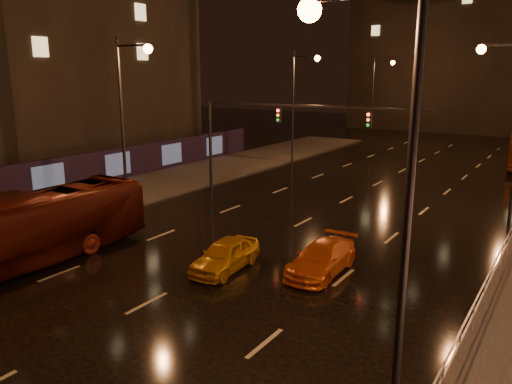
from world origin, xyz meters
TOP-DOWN VIEW (x-y plane):
  - ground at (0.00, 20.00)m, footprint 140.00×140.00m
  - sidewalk_left at (-13.50, 15.00)m, footprint 7.00×70.00m
  - hoarding_left at (-17.20, 12.00)m, footprint 0.30×46.00m
  - traffic_signal at (-5.06, 20.00)m, footprint 15.31×0.32m
  - streetlight_right at (8.92, 2.00)m, footprint 2.64×0.50m
  - bus_red at (-6.91, 4.04)m, footprint 2.82×11.28m
  - taxi_near at (0.50, 8.06)m, footprint 1.87×3.98m
  - taxi_far at (4.00, 10.00)m, footprint 1.88×4.38m

SIDE VIEW (x-z plane):
  - ground at x=0.00m, z-range 0.00..0.00m
  - sidewalk_left at x=-13.50m, z-range 0.00..0.15m
  - taxi_far at x=4.00m, z-range 0.00..1.26m
  - taxi_near at x=0.50m, z-range 0.00..1.31m
  - hoarding_left at x=-17.20m, z-range 0.00..2.50m
  - bus_red at x=-6.91m, z-range 0.00..3.13m
  - traffic_signal at x=-5.06m, z-range 1.64..7.84m
  - streetlight_right at x=8.92m, z-range 1.43..11.43m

